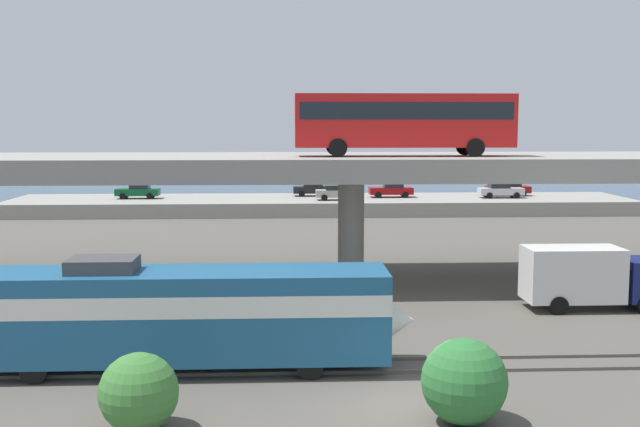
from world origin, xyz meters
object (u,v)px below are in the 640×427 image
parked_car_1 (138,191)px  service_truck_east (590,276)px  parked_car_3 (508,188)px  parked_car_4 (315,189)px  parked_car_2 (391,190)px  parked_car_5 (500,190)px  transit_bus_on_overpass (404,119)px  train_locomotive (198,311)px  parked_car_0 (337,192)px

parked_car_1 → service_truck_east: bearing=124.9°
parked_car_3 → parked_car_4: (-20.53, 0.57, 0.00)m
parked_car_2 → parked_car_4: 8.08m
parked_car_3 → parked_car_5: bearing=57.2°
transit_bus_on_overpass → train_locomotive: bearing=-123.4°
parked_car_0 → parked_car_5: size_ratio=0.95×
train_locomotive → parked_car_4: bearing=83.2°
service_truck_east → parked_car_5: (7.36, 41.74, 0.54)m
parked_car_0 → parked_car_1: 20.27m
parked_car_3 → parked_car_5: 2.80m
parked_car_3 → transit_bus_on_overpass: bearing=65.7°
parked_car_4 → transit_bus_on_overpass: bearing=-84.9°
parked_car_1 → parked_car_5: bearing=178.6°
service_truck_east → parked_car_4: size_ratio=1.48×
transit_bus_on_overpass → parked_car_4: transit_bus_on_overpass is taller
train_locomotive → parked_car_2: train_locomotive is taller
parked_car_1 → parked_car_4: size_ratio=0.95×
parked_car_0 → parked_car_5: bearing=5.2°
transit_bus_on_overpass → parked_car_2: 37.57m
parked_car_3 → parked_car_4: size_ratio=0.99×
parked_car_2 → parked_car_4: bearing=-12.3°
parked_car_2 → parked_car_3: size_ratio=0.99×
parked_car_0 → parked_car_3: size_ratio=0.95×
parked_car_1 → transit_bus_on_overpass: bearing=120.6°
train_locomotive → service_truck_east: (17.98, 8.51, -0.56)m
parked_car_1 → parked_car_2: same height
train_locomotive → parked_car_5: train_locomotive is taller
train_locomotive → service_truck_east: size_ratio=2.41×
parked_car_5 → train_locomotive: bearing=-116.8°
parked_car_0 → parked_car_4: same height
service_truck_east → parked_car_3: size_ratio=1.50×
parked_car_2 → parked_car_5: 11.19m
train_locomotive → parked_car_4: (6.33, 53.17, -0.02)m
parked_car_0 → parked_car_2: bearing=25.1°
train_locomotive → transit_bus_on_overpass: 19.10m
train_locomotive → transit_bus_on_overpass: size_ratio=1.37×
service_truck_east → parked_car_5: 42.38m
parked_car_4 → parked_car_1: bearing=-173.7°
service_truck_east → parked_car_1: bearing=124.9°
service_truck_east → parked_car_2: bearing=95.0°
transit_bus_on_overpass → parked_car_2: size_ratio=2.67×
train_locomotive → parked_car_2: 53.38m
service_truck_east → parked_car_1: size_ratio=1.56×
parked_car_2 → parked_car_4: size_ratio=0.98×
service_truck_east → parked_car_3: bearing=78.6°
transit_bus_on_overpass → parked_car_5: size_ratio=2.66×
parked_car_1 → parked_car_2: (25.97, 0.28, 0.00)m
train_locomotive → parked_car_5: size_ratio=3.63×
parked_car_3 → parked_car_5: size_ratio=1.00×
service_truck_east → parked_car_5: bearing=80.0°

